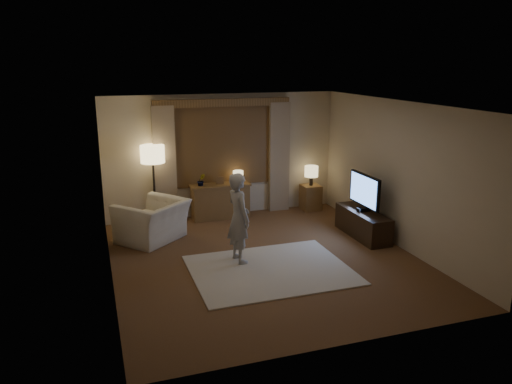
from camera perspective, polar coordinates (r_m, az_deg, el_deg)
name	(u,v)px	position (r m, az deg, el deg)	size (l,w,h in m)	color
room	(256,177)	(8.56, 0.02, 1.76)	(5.04, 5.54, 2.64)	brown
rug	(270,270)	(8.11, 1.65, -8.88)	(2.50, 2.00, 0.02)	beige
sideboard	(220,202)	(10.63, -4.10, -1.14)	(1.20, 0.40, 0.70)	brown
picture_frame	(220,181)	(10.51, -4.14, 1.22)	(0.16, 0.02, 0.20)	brown
plant	(201,180)	(10.41, -6.28, 1.32)	(0.17, 0.13, 0.30)	#999999
table_lamp_sideboard	(238,175)	(10.59, -2.06, 1.90)	(0.22, 0.22, 0.30)	black
floor_lamp	(153,158)	(10.13, -11.72, 3.77)	(0.48, 0.48, 1.64)	black
armchair	(153,221)	(9.47, -11.75, -3.28)	(1.16, 1.01, 0.75)	beige
side_table	(311,197)	(11.28, 6.26, -0.61)	(0.40, 0.40, 0.56)	brown
table_lamp_side	(311,172)	(11.13, 6.35, 2.30)	(0.30, 0.30, 0.44)	black
tv_stand	(363,224)	(9.74, 12.11, -3.57)	(0.45, 1.40, 0.50)	black
tv	(365,191)	(9.56, 12.31, 0.10)	(0.24, 0.99, 0.71)	black
person	(239,218)	(8.18, -1.98, -2.96)	(0.55, 0.36, 1.50)	#A5A198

